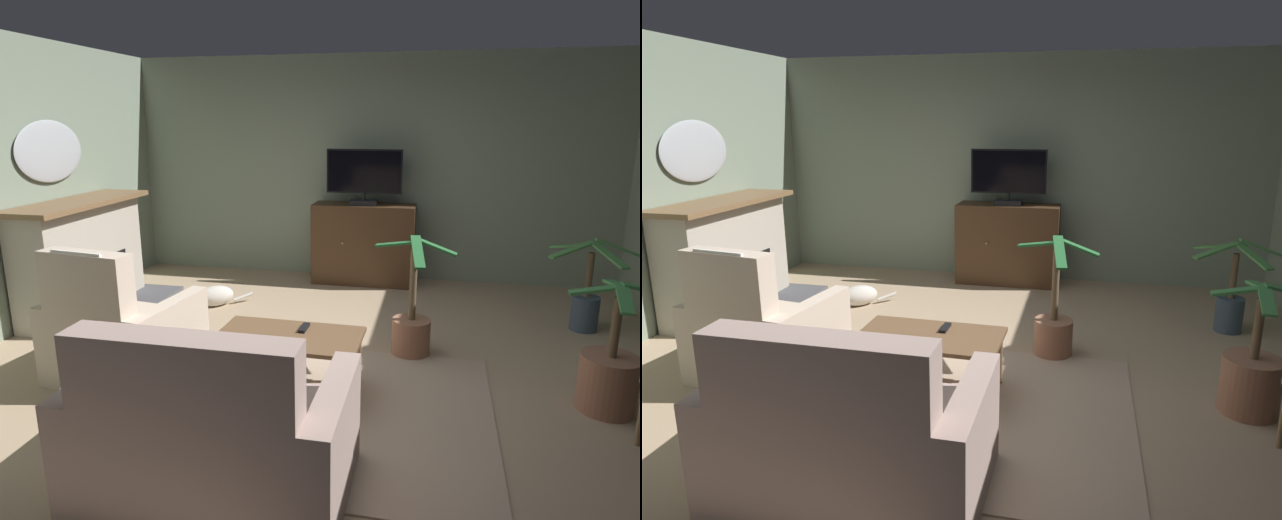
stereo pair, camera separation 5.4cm
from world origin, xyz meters
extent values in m
cube|color=tan|center=(0.00, 0.00, -0.02)|extent=(6.53, 6.34, 0.04)
cube|color=gray|center=(0.00, 2.92, 1.36)|extent=(6.53, 0.10, 2.72)
cube|color=tan|center=(0.19, -0.52, 0.01)|extent=(2.20, 2.03, 0.01)
cube|color=#4C4C51|center=(-2.29, 0.93, 0.02)|extent=(0.50, 1.77, 0.04)
cube|color=#ADA393|center=(-2.71, 0.93, 0.56)|extent=(0.44, 1.57, 1.12)
cube|color=black|center=(-2.53, 0.93, 0.32)|extent=(0.10, 0.88, 0.52)
cube|color=brown|center=(-2.67, 0.93, 1.15)|extent=(0.56, 1.73, 0.05)
ellipsoid|color=#B2B7BF|center=(-2.93, 0.93, 1.65)|extent=(0.06, 0.97, 0.61)
cube|color=black|center=(-0.01, 2.57, 0.03)|extent=(1.16, 0.37, 0.06)
cube|color=#422B19|center=(-0.01, 2.57, 0.49)|extent=(1.22, 0.43, 0.97)
sphere|color=tan|center=(-0.23, 2.34, 0.53)|extent=(0.03, 0.03, 0.03)
sphere|color=tan|center=(0.21, 2.34, 0.53)|extent=(0.03, 0.03, 0.03)
cube|color=black|center=(-0.01, 2.52, 1.00)|extent=(0.32, 0.20, 0.06)
cylinder|color=black|center=(-0.01, 2.52, 1.07)|extent=(0.04, 0.04, 0.08)
cube|color=black|center=(-0.01, 2.52, 1.37)|extent=(0.89, 0.05, 0.51)
cube|color=black|center=(-0.01, 2.49, 1.37)|extent=(0.85, 0.01, 0.47)
cube|color=brown|center=(-0.16, -0.33, 0.43)|extent=(1.06, 0.59, 0.03)
cylinder|color=brown|center=(0.32, -0.10, 0.21)|extent=(0.04, 0.04, 0.42)
cylinder|color=brown|center=(-0.63, -0.08, 0.21)|extent=(0.04, 0.04, 0.42)
cylinder|color=brown|center=(0.31, -0.58, 0.21)|extent=(0.04, 0.04, 0.42)
cylinder|color=brown|center=(-0.64, -0.56, 0.21)|extent=(0.04, 0.04, 0.42)
cube|color=black|center=(-0.08, -0.20, 0.46)|extent=(0.05, 0.17, 0.02)
cube|color=#A3897F|center=(-0.24, -1.47, 0.22)|extent=(1.10, 0.91, 0.44)
cube|color=#A3897F|center=(-0.24, -1.82, 0.73)|extent=(1.10, 0.20, 0.59)
cube|color=#A3897F|center=(-0.86, -1.47, 0.33)|extent=(0.15, 0.91, 0.66)
cube|color=#A3897F|center=(0.39, -1.47, 0.33)|extent=(0.15, 0.91, 0.66)
cube|color=#B2A899|center=(-0.35, -1.61, 0.56)|extent=(0.37, 0.15, 0.36)
cube|color=#C6B29E|center=(-1.49, -0.29, 0.21)|extent=(0.80, 0.97, 0.43)
cube|color=#C6B29E|center=(-1.54, -0.64, 0.75)|extent=(0.71, 0.27, 0.64)
cube|color=#C6B29E|center=(-1.90, -0.23, 0.31)|extent=(0.25, 0.90, 0.63)
cube|color=#C6B29E|center=(-1.08, -0.34, 0.31)|extent=(0.25, 0.90, 0.63)
cube|color=white|center=(-1.55, -0.71, 0.96)|extent=(0.42, 0.07, 0.24)
cylinder|color=#99664C|center=(0.68, 0.54, 0.16)|extent=(0.32, 0.32, 0.31)
cylinder|color=brown|center=(0.68, 0.54, 0.61)|extent=(0.06, 0.06, 0.60)
cube|color=#235B2D|center=(0.85, 0.52, 0.95)|extent=(0.34, 0.12, 0.13)
cube|color=#235B2D|center=(0.71, 0.71, 0.95)|extent=(0.13, 0.34, 0.12)
cube|color=#235B2D|center=(0.52, 0.56, 0.95)|extent=(0.33, 0.12, 0.07)
cube|color=#235B2D|center=(0.71, 0.32, 0.95)|extent=(0.14, 0.43, 0.18)
cylinder|color=#99664C|center=(2.05, -0.12, 0.20)|extent=(0.39, 0.39, 0.40)
cylinder|color=brown|center=(2.05, -0.12, 0.61)|extent=(0.06, 0.06, 0.42)
cube|color=#3D7F42|center=(2.07, 0.08, 0.86)|extent=(0.11, 0.40, 0.09)
cube|color=#3D7F42|center=(1.89, -0.11, 0.86)|extent=(0.31, 0.09, 0.09)
cube|color=#3D7F42|center=(2.03, -0.29, 0.86)|extent=(0.13, 0.35, 0.10)
cylinder|color=#3D4C5B|center=(2.27, 1.45, 0.17)|extent=(0.25, 0.25, 0.33)
cylinder|color=brown|center=(2.27, 1.45, 0.54)|extent=(0.06, 0.06, 0.43)
cube|color=#4C8E47|center=(2.53, 1.47, 0.80)|extent=(0.51, 0.12, 0.20)
cube|color=#4C8E47|center=(2.36, 1.69, 0.80)|extent=(0.25, 0.50, 0.14)
cube|color=#4C8E47|center=(2.10, 1.55, 0.80)|extent=(0.37, 0.26, 0.10)
cube|color=#4C8E47|center=(2.07, 1.36, 0.80)|extent=(0.42, 0.25, 0.14)
cube|color=#4C8E47|center=(2.34, 1.21, 0.80)|extent=(0.23, 0.49, 0.13)
ellipsoid|color=beige|center=(-1.45, 1.36, 0.11)|extent=(0.45, 0.43, 0.22)
sphere|color=beige|center=(-1.64, 1.20, 0.14)|extent=(0.16, 0.16, 0.16)
cone|color=beige|center=(-1.61, 1.16, 0.22)|extent=(0.04, 0.04, 0.04)
cone|color=beige|center=(-1.67, 1.23, 0.22)|extent=(0.04, 0.04, 0.04)
cylinder|color=beige|center=(-1.19, 1.52, 0.07)|extent=(0.19, 0.17, 0.08)
camera|label=1|loc=(0.84, -3.88, 1.95)|focal=30.73mm
camera|label=2|loc=(0.89, -3.87, 1.95)|focal=30.73mm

